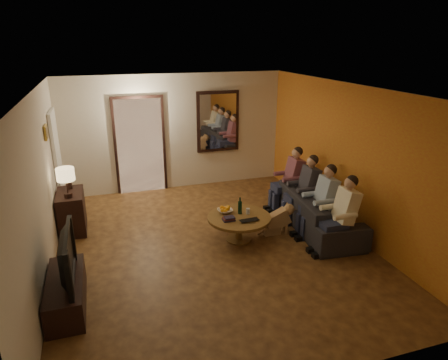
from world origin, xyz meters
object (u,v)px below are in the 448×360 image
object	(u,v)px
dresser	(72,212)
wine_bottle	(240,205)
person_a	(342,217)
dog	(277,219)
person_d	(291,181)
sofa	(317,210)
bowl	(225,211)
table_lamp	(66,183)
coffee_table	(239,228)
tv_stand	(66,293)
person_c	(305,192)
person_b	(322,204)
laptop	(250,222)
tv	(61,257)

from	to	relation	value
dresser	wine_bottle	distance (m)	3.04
person_a	dog	size ratio (longest dim) A/B	2.14
dresser	person_d	world-z (taller)	person_d
sofa	wine_bottle	xyz separation A→B (m)	(-1.49, 0.05, 0.27)
bowl	wine_bottle	size ratio (longest dim) A/B	0.84
table_lamp	person_a	distance (m)	4.62
coffee_table	bowl	size ratio (longest dim) A/B	4.19
tv_stand	table_lamp	bearing A→B (deg)	90.00
bowl	person_c	bearing A→B (deg)	4.59
person_b	person_c	distance (m)	0.60
person_c	dog	bearing A→B (deg)	-155.96
person_d	laptop	bearing A→B (deg)	-137.54
table_lamp	person_d	world-z (taller)	table_lamp
bowl	tv	bearing A→B (deg)	-153.89
table_lamp	dog	bearing A→B (deg)	-16.41
person_b	wine_bottle	distance (m)	1.44
coffee_table	dresser	bearing A→B (deg)	155.04
table_lamp	person_b	distance (m)	4.41
tv_stand	sofa	xyz separation A→B (m)	(4.29, 1.09, 0.13)
person_a	person_d	distance (m)	1.80
person_c	dog	world-z (taller)	person_c
tv_stand	bowl	xyz separation A→B (m)	(2.57, 1.26, 0.28)
dog	person_a	bearing A→B (deg)	-49.12
person_a	person_b	distance (m)	0.60
table_lamp	person_a	world-z (taller)	table_lamp
laptop	sofa	bearing A→B (deg)	9.34
table_lamp	tv_stand	xyz separation A→B (m)	(0.00, -2.10, -0.79)
person_d	table_lamp	bearing A→B (deg)	178.53
table_lamp	person_c	distance (m)	4.27
tv_stand	sofa	distance (m)	4.43
sofa	wine_bottle	world-z (taller)	wine_bottle
table_lamp	person_c	bearing A→B (deg)	-9.59
tv	dog	xyz separation A→B (m)	(3.48, 1.07, -0.45)
tv	dog	bearing A→B (deg)	-72.89
person_a	person_d	size ratio (longest dim) A/B	1.00
person_a	bowl	bearing A→B (deg)	146.64
sofa	bowl	size ratio (longest dim) A/B	8.79
table_lamp	person_c	world-z (taller)	table_lamp
dog	laptop	xyz separation A→B (m)	(-0.63, -0.31, 0.18)
dog	wine_bottle	xyz separation A→B (m)	(-0.68, 0.07, 0.32)
table_lamp	person_b	xyz separation A→B (m)	(4.19, -1.31, -0.40)
person_d	bowl	distance (m)	1.79
person_a	person_c	world-z (taller)	same
coffee_table	wine_bottle	bearing A→B (deg)	63.43
sofa	person_d	bearing A→B (deg)	11.95
person_d	coffee_table	xyz separation A→B (m)	(-1.44, -0.95, -0.38)
person_a	person_d	world-z (taller)	same
person_c	person_a	bearing A→B (deg)	-90.00
dresser	dog	world-z (taller)	dresser
person_c	bowl	size ratio (longest dim) A/B	4.63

